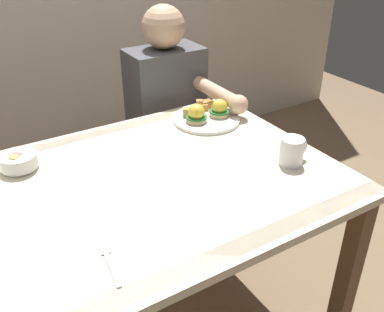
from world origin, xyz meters
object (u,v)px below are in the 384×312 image
Objects in this scene: dining_table at (151,207)px; fruit_bowl at (19,162)px; coffee_mug at (292,150)px; eggs_benedict_plate at (206,115)px; diner_person at (170,113)px; fork at (109,262)px.

dining_table is 10.00× the size of fruit_bowl.
fruit_bowl is 1.08× the size of coffee_mug.
eggs_benedict_plate is 2.42× the size of coffee_mug.
dining_table is at bearing -123.90° from diner_person.
diner_person is at bearing 53.45° from fork.
coffee_mug is 0.71× the size of fork.
coffee_mug is (0.79, -0.44, 0.02)m from fruit_bowl.
dining_table is 1.05× the size of diner_person.
dining_table is 0.72m from diner_person.
dining_table is 0.46m from fruit_bowl.
dining_table is 0.39m from fork.
eggs_benedict_plate is 0.85m from fork.
eggs_benedict_plate reaches higher than fork.
fruit_bowl is at bearing 140.06° from dining_table.
coffee_mug is at bearing -82.56° from eggs_benedict_plate.
coffee_mug is 0.77m from diner_person.
eggs_benedict_plate is at bearing 97.44° from coffee_mug.
eggs_benedict_plate reaches higher than dining_table.
eggs_benedict_plate is 2.25× the size of fruit_bowl.
fork is 1.10m from diner_person.
fork is (-0.25, -0.28, 0.11)m from dining_table.
diner_person is at bearing 56.10° from dining_table.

